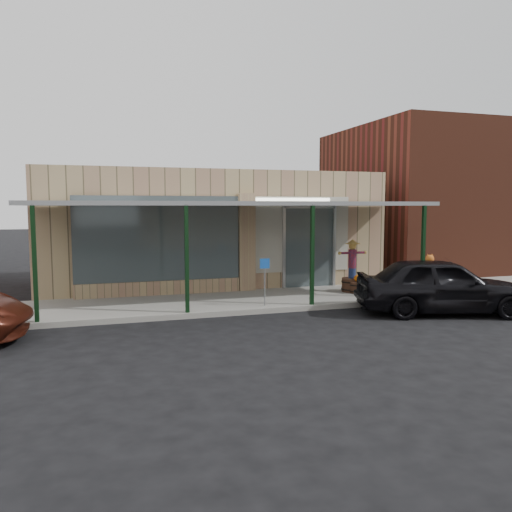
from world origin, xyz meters
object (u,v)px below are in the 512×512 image
object	(u,v)px
parked_sedan	(441,285)
barrel_scarecrow	(352,274)
barrel_pumpkin	(358,286)
handicap_sign	(265,275)

from	to	relation	value
parked_sedan	barrel_scarecrow	bearing A→B (deg)	35.69
barrel_scarecrow	barrel_pumpkin	size ratio (longest dim) A/B	2.72
barrel_scarecrow	parked_sedan	xyz separation A→B (m)	(1.06, -3.17, 0.05)
barrel_scarecrow	handicap_sign	xyz separation A→B (m)	(-3.51, -1.39, 0.28)
handicap_sign	parked_sedan	xyz separation A→B (m)	(4.57, -1.78, -0.23)
barrel_pumpkin	handicap_sign	world-z (taller)	handicap_sign
barrel_scarecrow	barrel_pumpkin	bearing A→B (deg)	-97.89
handicap_sign	parked_sedan	world-z (taller)	parked_sedan
barrel_scarecrow	handicap_sign	bearing A→B (deg)	-177.15
barrel_scarecrow	barrel_pumpkin	distance (m)	0.48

